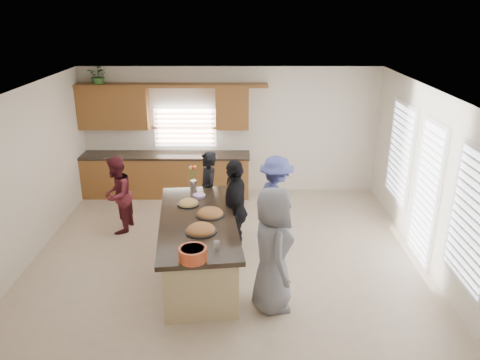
{
  "coord_description": "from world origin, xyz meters",
  "views": [
    {
      "loc": [
        0.26,
        -7.06,
        4.02
      ],
      "look_at": [
        0.22,
        0.57,
        1.15
      ],
      "focal_mm": 35.0,
      "sensor_mm": 36.0,
      "label": 1
    }
  ],
  "objects_px": {
    "woman_left_back": "(208,192)",
    "woman_left_mid": "(117,195)",
    "island": "(199,248)",
    "salad_bowl": "(193,253)",
    "woman_right_back": "(276,202)",
    "woman_right_front": "(273,250)",
    "woman_left_front": "(235,209)"
  },
  "relations": [
    {
      "from": "woman_left_back",
      "to": "woman_left_mid",
      "type": "xyz_separation_m",
      "value": [
        -1.68,
        -0.03,
        -0.05
      ]
    },
    {
      "from": "woman_right_back",
      "to": "woman_right_front",
      "type": "height_order",
      "value": "woman_right_front"
    },
    {
      "from": "island",
      "to": "salad_bowl",
      "type": "xyz_separation_m",
      "value": [
        0.05,
        -1.22,
        0.59
      ]
    },
    {
      "from": "woman_left_mid",
      "to": "woman_left_back",
      "type": "bearing_deg",
      "value": 96.55
    },
    {
      "from": "salad_bowl",
      "to": "woman_right_back",
      "type": "distance_m",
      "value": 2.54
    },
    {
      "from": "island",
      "to": "woman_left_mid",
      "type": "bearing_deg",
      "value": 130.79
    },
    {
      "from": "salad_bowl",
      "to": "woman_left_mid",
      "type": "xyz_separation_m",
      "value": [
        -1.68,
        2.71,
        -0.32
      ]
    },
    {
      "from": "island",
      "to": "woman_left_front",
      "type": "relative_size",
      "value": 1.64
    },
    {
      "from": "woman_left_mid",
      "to": "woman_right_back",
      "type": "relative_size",
      "value": 0.89
    },
    {
      "from": "island",
      "to": "woman_left_mid",
      "type": "relative_size",
      "value": 1.93
    },
    {
      "from": "salad_bowl",
      "to": "woman_left_back",
      "type": "bearing_deg",
      "value": 89.96
    },
    {
      "from": "island",
      "to": "woman_left_front",
      "type": "height_order",
      "value": "woman_left_front"
    },
    {
      "from": "island",
      "to": "woman_left_back",
      "type": "distance_m",
      "value": 1.55
    },
    {
      "from": "woman_right_back",
      "to": "woman_right_front",
      "type": "bearing_deg",
      "value": 157.74
    },
    {
      "from": "island",
      "to": "woman_right_front",
      "type": "xyz_separation_m",
      "value": [
        1.1,
        -0.86,
        0.45
      ]
    },
    {
      "from": "woman_left_back",
      "to": "woman_right_back",
      "type": "distance_m",
      "value": 1.32
    },
    {
      "from": "island",
      "to": "salad_bowl",
      "type": "height_order",
      "value": "salad_bowl"
    },
    {
      "from": "woman_left_back",
      "to": "island",
      "type": "bearing_deg",
      "value": -19.42
    },
    {
      "from": "island",
      "to": "woman_right_back",
      "type": "distance_m",
      "value": 1.65
    },
    {
      "from": "woman_right_front",
      "to": "woman_right_back",
      "type": "bearing_deg",
      "value": -13.61
    },
    {
      "from": "woman_left_mid",
      "to": "woman_right_back",
      "type": "distance_m",
      "value": 2.94
    },
    {
      "from": "woman_left_front",
      "to": "woman_right_back",
      "type": "relative_size",
      "value": 1.05
    },
    {
      "from": "salad_bowl",
      "to": "woman_left_mid",
      "type": "height_order",
      "value": "woman_left_mid"
    },
    {
      "from": "woman_left_back",
      "to": "woman_left_mid",
      "type": "bearing_deg",
      "value": -106.54
    },
    {
      "from": "woman_left_front",
      "to": "woman_right_back",
      "type": "distance_m",
      "value": 0.83
    },
    {
      "from": "woman_left_front",
      "to": "woman_left_back",
      "type": "bearing_deg",
      "value": -151.75
    },
    {
      "from": "island",
      "to": "woman_left_front",
      "type": "xyz_separation_m",
      "value": [
        0.57,
        0.56,
        0.41
      ]
    },
    {
      "from": "salad_bowl",
      "to": "woman_left_front",
      "type": "xyz_separation_m",
      "value": [
        0.51,
        1.78,
        -0.19
      ]
    },
    {
      "from": "island",
      "to": "salad_bowl",
      "type": "bearing_deg",
      "value": -94.32
    },
    {
      "from": "salad_bowl",
      "to": "woman_left_front",
      "type": "height_order",
      "value": "woman_left_front"
    },
    {
      "from": "woman_right_front",
      "to": "woman_left_back",
      "type": "bearing_deg",
      "value": 15.36
    },
    {
      "from": "woman_right_back",
      "to": "woman_left_front",
      "type": "bearing_deg",
      "value": 104.62
    }
  ]
}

